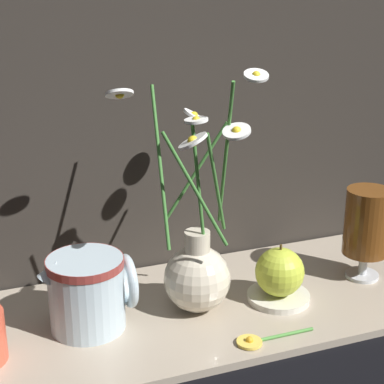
# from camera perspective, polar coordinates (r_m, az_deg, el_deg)

# --- Properties ---
(ground_plane) EXTENTS (6.00, 6.00, 0.00)m
(ground_plane) POSITION_cam_1_polar(r_m,az_deg,el_deg) (1.00, -0.13, -10.79)
(ground_plane) COLOR black
(shelf) EXTENTS (0.78, 0.31, 0.01)m
(shelf) POSITION_cam_1_polar(r_m,az_deg,el_deg) (1.00, -0.13, -10.49)
(shelf) COLOR tan
(shelf) RESTS_ON ground_plane
(vase_with_flowers) EXTENTS (0.22, 0.21, 0.36)m
(vase_with_flowers) POSITION_cam_1_polar(r_m,az_deg,el_deg) (0.96, 0.47, -6.84)
(vase_with_flowers) COLOR beige
(vase_with_flowers) RESTS_ON shelf
(ceramic_pitcher) EXTENTS (0.13, 0.11, 0.12)m
(ceramic_pitcher) POSITION_cam_1_polar(r_m,az_deg,el_deg) (0.93, -9.16, -8.63)
(ceramic_pitcher) COLOR silver
(ceramic_pitcher) RESTS_ON shelf
(tea_glass) EXTENTS (0.07, 0.07, 0.15)m
(tea_glass) POSITION_cam_1_polar(r_m,az_deg,el_deg) (1.08, 15.29, -2.76)
(tea_glass) COLOR silver
(tea_glass) RESTS_ON shelf
(saucer_plate) EXTENTS (0.10, 0.10, 0.01)m
(saucer_plate) POSITION_cam_1_polar(r_m,az_deg,el_deg) (1.02, 7.68, -9.20)
(saucer_plate) COLOR silver
(saucer_plate) RESTS_ON shelf
(orange_fruit) EXTENTS (0.08, 0.08, 0.08)m
(orange_fruit) POSITION_cam_1_polar(r_m,az_deg,el_deg) (1.00, 7.80, -7.05)
(orange_fruit) COLOR #B7C638
(orange_fruit) RESTS_ON saucer_plate
(loose_daisy) EXTENTS (0.12, 0.04, 0.01)m
(loose_daisy) POSITION_cam_1_polar(r_m,az_deg,el_deg) (0.92, 5.93, -12.95)
(loose_daisy) COLOR #4C8E3D
(loose_daisy) RESTS_ON shelf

